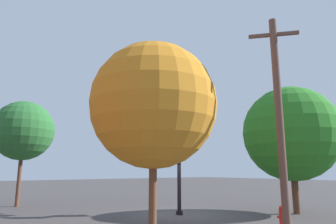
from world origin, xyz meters
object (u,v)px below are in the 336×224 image
Objects in this scene: signal_pole_assembly at (153,116)px; fire_hydrant at (282,216)px; utility_pole at (279,118)px; tree_mid at (23,131)px; tree_near at (154,105)px; tree_far at (291,134)px.

fire_hydrant is (-6.65, -1.88, -4.92)m from signal_pole_assembly.
utility_pole reaches higher than tree_mid.
tree_mid is (15.38, 5.31, 0.73)m from utility_pole.
signal_pole_assembly is 6.00m from tree_near.
tree_mid is (13.94, 7.28, 4.39)m from fire_hydrant.
signal_pole_assembly reaches higher than tree_near.
tree_mid is at bearing 42.05° from tree_far.
signal_pole_assembly is 9.08m from tree_mid.
utility_pole reaches higher than tree_near.
tree_mid is 16.62m from tree_far.
utility_pole is 1.15× the size of tree_far.
fire_hydrant is 0.12× the size of tree_mid.
tree_far is at bearing -137.95° from tree_mid.
tree_near is at bearing 71.79° from fire_hydrant.
utility_pole is 1.11× the size of tree_near.
tree_near is 12.39m from tree_mid.
tree_near reaches higher than tree_far.
signal_pole_assembly is at bearing -143.47° from tree_mid.
tree_near is (-4.93, 3.35, -0.67)m from signal_pole_assembly.
utility_pole reaches higher than fire_hydrant.
utility_pole is at bearing 117.60° from tree_far.
tree_near is at bearing 145.83° from signal_pole_assembly.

